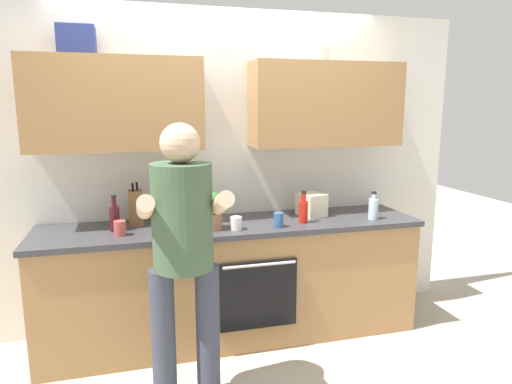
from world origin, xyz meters
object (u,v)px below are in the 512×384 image
bottle_wine (115,217)px  potted_herb (212,209)px  bottle_water (373,208)px  grocery_bag_rice (311,205)px  bottle_oil (198,211)px  cup_tea (279,220)px  bottle_syrup (171,203)px  cup_coffee (236,223)px  cup_ceramic (120,228)px  bottle_hotsauce (303,210)px  person_standing (183,245)px  knife_block (136,208)px

bottle_wine → potted_herb: bearing=-11.5°
bottle_water → grocery_bag_rice: 0.48m
bottle_water → bottle_oil: bearing=170.3°
cup_tea → bottle_oil: bearing=154.7°
bottle_syrup → cup_coffee: size_ratio=3.71×
bottle_syrup → cup_ceramic: bottle_syrup is taller
bottle_oil → cup_coffee: size_ratio=2.66×
bottle_hotsauce → cup_ceramic: bottle_hotsauce is taller
bottle_hotsauce → bottle_oil: 0.79m
bottle_oil → potted_herb: 0.22m
person_standing → knife_block: 0.92m
bottle_wine → cup_tea: (1.14, -0.20, -0.05)m
person_standing → cup_ceramic: 0.72m
cup_tea → bottle_water: bearing=2.3°
person_standing → knife_block: bearing=105.9°
bottle_hotsauce → cup_tea: 0.23m
bottle_water → knife_block: knife_block is taller
bottle_syrup → potted_herb: size_ratio=1.28×
bottle_water → grocery_bag_rice: bottle_water is taller
bottle_syrup → cup_ceramic: bearing=-143.4°
bottle_wine → bottle_water: size_ratio=1.18×
bottle_hotsauce → cup_tea: bearing=-161.6°
bottle_oil → bottle_wine: bearing=-174.2°
bottle_wine → bottle_hotsauce: (1.36, -0.13, -0.00)m
person_standing → bottle_syrup: 0.89m
bottle_syrup → bottle_hotsauce: bearing=-15.9°
bottle_hotsauce → potted_herb: size_ratio=0.91×
person_standing → cup_coffee: (0.43, 0.56, -0.04)m
bottle_wine → knife_block: (0.15, 0.14, 0.03)m
knife_block → bottle_hotsauce: bearing=-12.4°
bottle_wine → cup_ceramic: (0.04, -0.13, -0.05)m
bottle_hotsauce → bottle_water: (0.56, -0.04, -0.01)m
bottle_wine → cup_tea: 1.16m
grocery_bag_rice → cup_ceramic: bearing=-172.6°
cup_ceramic → knife_block: 0.30m
bottle_oil → knife_block: size_ratio=0.78×
bottle_water → grocery_bag_rice: (-0.42, 0.23, 0.00)m
cup_ceramic → potted_herb: 0.64m
cup_ceramic → potted_herb: potted_herb is taller
bottle_hotsauce → cup_ceramic: bearing=180.0°
bottle_hotsauce → potted_herb: potted_herb is taller
grocery_bag_rice → bottle_wine: bearing=-177.5°
bottle_syrup → cup_coffee: bearing=-38.0°
grocery_bag_rice → bottle_syrup: bearing=175.8°
person_standing → bottle_hotsauce: 1.14m
potted_herb → bottle_oil: bearing=111.1°
potted_herb → bottle_wine: bearing=168.5°
grocery_bag_rice → person_standing: bearing=-143.7°
bottle_oil → cup_ceramic: (-0.56, -0.18, -0.04)m
bottle_hotsauce → bottle_water: bottle_hotsauce is taller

